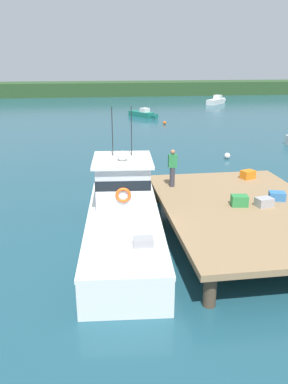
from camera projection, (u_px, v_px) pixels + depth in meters
name	position (u px, v px, depth m)	size (l,w,h in m)	color
ground_plane	(118.00, 243.00, 14.08)	(200.00, 200.00, 0.00)	#1E4C5B
dock	(245.00, 209.00, 14.36)	(6.00, 9.00, 1.20)	#4C3D2D
main_fishing_boat	(124.00, 216.00, 13.91)	(3.17, 9.91, 4.80)	white
crate_single_by_cleat	(239.00, 201.00, 14.32)	(0.60, 0.44, 0.40)	#2D8442
crate_single_far	(264.00, 202.00, 14.27)	(0.60, 0.44, 0.33)	#9E9EA3
crate_stack_mid_dock	(277.00, 196.00, 14.91)	(0.60, 0.44, 0.33)	#3370B2
crate_stack_near_edge	(248.00, 174.00, 17.60)	(0.60, 0.44, 0.38)	orange
deckhand_by_the_boat	(172.00, 167.00, 16.28)	(0.36, 0.22, 1.63)	#383842
moored_boat_outer_mooring	(217.00, 101.00, 58.04)	(4.13, 4.45, 1.29)	silver
moored_boat_off_the_point	(143.00, 114.00, 44.67)	(3.12, 3.96, 1.08)	#196B5B
mooring_buoy_inshore	(227.00, 156.00, 25.98)	(0.41, 0.41, 0.41)	silver
mooring_buoy_spare_mooring	(165.00, 123.00, 39.76)	(0.34, 0.34, 0.34)	#EA5B19
far_shoreline	(92.00, 89.00, 71.67)	(120.00, 8.00, 2.40)	#284723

